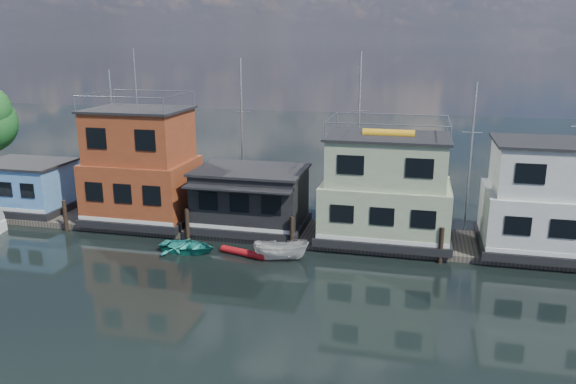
% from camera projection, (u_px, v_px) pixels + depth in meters
% --- Properties ---
extents(ground, '(160.00, 160.00, 0.00)m').
position_uv_depth(ground, '(190.00, 311.00, 27.27)').
color(ground, black).
rests_on(ground, ground).
extents(dock, '(48.00, 5.00, 0.40)m').
position_uv_depth(dock, '(258.00, 230.00, 38.49)').
color(dock, '#595147').
rests_on(dock, ground).
extents(houseboat_blue, '(6.40, 4.90, 3.66)m').
position_uv_depth(houseboat_blue, '(27.00, 186.00, 41.98)').
color(houseboat_blue, black).
rests_on(houseboat_blue, dock).
extents(houseboat_red, '(7.40, 5.90, 11.86)m').
position_uv_depth(houseboat_red, '(141.00, 168.00, 39.37)').
color(houseboat_red, black).
rests_on(houseboat_red, dock).
extents(houseboat_dark, '(7.40, 6.10, 4.06)m').
position_uv_depth(houseboat_dark, '(251.00, 198.00, 38.01)').
color(houseboat_dark, black).
rests_on(houseboat_dark, dock).
extents(houseboat_green, '(8.40, 5.90, 7.03)m').
position_uv_depth(houseboat_green, '(386.00, 190.00, 35.73)').
color(houseboat_green, black).
rests_on(houseboat_green, dock).
extents(houseboat_white, '(8.40, 5.90, 6.66)m').
position_uv_depth(houseboat_white, '(555.00, 200.00, 33.50)').
color(houseboat_white, black).
rests_on(houseboat_white, dock).
extents(pilings, '(42.28, 0.28, 2.20)m').
position_uv_depth(pilings, '(241.00, 230.00, 35.70)').
color(pilings, '#2D2116').
rests_on(pilings, ground).
extents(background_masts, '(36.40, 0.16, 12.00)m').
position_uv_depth(background_masts, '(342.00, 141.00, 41.68)').
color(background_masts, silver).
rests_on(background_masts, ground).
extents(dinghy_teal, '(3.64, 2.66, 0.74)m').
position_uv_depth(dinghy_teal, '(188.00, 246.00, 34.86)').
color(dinghy_teal, teal).
rests_on(dinghy_teal, ground).
extents(red_kayak, '(3.06, 1.25, 0.45)m').
position_uv_depth(red_kayak, '(243.00, 253.00, 34.24)').
color(red_kayak, '#B01218').
rests_on(red_kayak, ground).
extents(motorboat, '(3.50, 1.75, 1.29)m').
position_uv_depth(motorboat, '(281.00, 251.00, 33.39)').
color(motorboat, silver).
rests_on(motorboat, ground).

